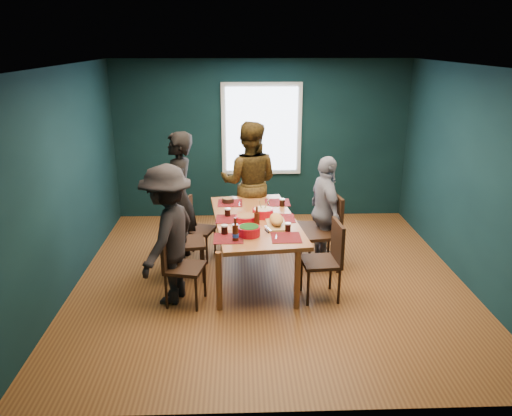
{
  "coord_description": "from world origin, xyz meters",
  "views": [
    {
      "loc": [
        -0.39,
        -5.93,
        2.99
      ],
      "look_at": [
        -0.18,
        0.16,
        0.92
      ],
      "focal_mm": 35.0,
      "sensor_mm": 36.0,
      "label": 1
    }
  ],
  "objects_px": {
    "bowl_herbs": "(249,231)",
    "person_right": "(325,211)",
    "dining_table": "(255,224)",
    "bowl_dumpling": "(263,212)",
    "chair_left_near": "(177,260)",
    "bowl_salad": "(246,219)",
    "person_far_left": "(179,199)",
    "chair_right_near": "(328,254)",
    "person_near_left": "(168,235)",
    "chair_left_mid": "(178,236)",
    "person_back": "(249,182)",
    "cutting_board": "(276,220)",
    "chair_left_far": "(193,224)",
    "chair_right_far": "(312,221)",
    "chair_right_mid": "(327,226)"
  },
  "relations": [
    {
      "from": "bowl_herbs",
      "to": "person_right",
      "type": "bearing_deg",
      "value": 40.11
    },
    {
      "from": "dining_table",
      "to": "bowl_dumpling",
      "type": "relative_size",
      "value": 7.82
    },
    {
      "from": "chair_left_near",
      "to": "person_right",
      "type": "relative_size",
      "value": 0.61
    },
    {
      "from": "bowl_salad",
      "to": "person_far_left",
      "type": "bearing_deg",
      "value": 145.78
    },
    {
      "from": "dining_table",
      "to": "chair_right_near",
      "type": "distance_m",
      "value": 1.09
    },
    {
      "from": "chair_right_near",
      "to": "person_near_left",
      "type": "xyz_separation_m",
      "value": [
        -1.89,
        0.01,
        0.27
      ]
    },
    {
      "from": "chair_left_mid",
      "to": "person_back",
      "type": "xyz_separation_m",
      "value": [
        0.95,
        1.31,
        0.33
      ]
    },
    {
      "from": "chair_left_near",
      "to": "cutting_board",
      "type": "height_order",
      "value": "chair_left_near"
    },
    {
      "from": "chair_left_far",
      "to": "cutting_board",
      "type": "xyz_separation_m",
      "value": [
        1.12,
        -0.78,
        0.32
      ]
    },
    {
      "from": "chair_right_far",
      "to": "bowl_herbs",
      "type": "xyz_separation_m",
      "value": [
        -0.95,
        -1.27,
        0.36
      ]
    },
    {
      "from": "chair_left_far",
      "to": "chair_left_mid",
      "type": "bearing_deg",
      "value": -84.72
    },
    {
      "from": "dining_table",
      "to": "chair_left_far",
      "type": "xyz_separation_m",
      "value": [
        -0.86,
        0.55,
        -0.19
      ]
    },
    {
      "from": "chair_left_near",
      "to": "cutting_board",
      "type": "bearing_deg",
      "value": 35.4
    },
    {
      "from": "chair_right_far",
      "to": "chair_right_near",
      "type": "relative_size",
      "value": 0.85
    },
    {
      "from": "chair_left_mid",
      "to": "chair_left_near",
      "type": "bearing_deg",
      "value": -92.78
    },
    {
      "from": "dining_table",
      "to": "bowl_dumpling",
      "type": "height_order",
      "value": "bowl_dumpling"
    },
    {
      "from": "person_right",
      "to": "chair_right_near",
      "type": "bearing_deg",
      "value": 162.31
    },
    {
      "from": "chair_right_mid",
      "to": "chair_right_far",
      "type": "bearing_deg",
      "value": 93.97
    },
    {
      "from": "person_far_left",
      "to": "bowl_dumpling",
      "type": "xyz_separation_m",
      "value": [
        1.13,
        -0.36,
        -0.08
      ]
    },
    {
      "from": "person_right",
      "to": "bowl_dumpling",
      "type": "height_order",
      "value": "person_right"
    },
    {
      "from": "person_near_left",
      "to": "cutting_board",
      "type": "height_order",
      "value": "person_near_left"
    },
    {
      "from": "person_near_left",
      "to": "bowl_herbs",
      "type": "xyz_separation_m",
      "value": [
        0.95,
        0.09,
        0.01
      ]
    },
    {
      "from": "person_far_left",
      "to": "dining_table",
      "type": "bearing_deg",
      "value": 67.37
    },
    {
      "from": "chair_right_near",
      "to": "chair_right_mid",
      "type": "bearing_deg",
      "value": 75.92
    },
    {
      "from": "bowl_herbs",
      "to": "bowl_dumpling",
      "type": "bearing_deg",
      "value": 73.28
    },
    {
      "from": "person_far_left",
      "to": "person_back",
      "type": "distance_m",
      "value": 1.24
    },
    {
      "from": "bowl_dumpling",
      "to": "chair_right_mid",
      "type": "bearing_deg",
      "value": 4.72
    },
    {
      "from": "person_near_left",
      "to": "bowl_herbs",
      "type": "relative_size",
      "value": 6.2
    },
    {
      "from": "chair_right_mid",
      "to": "chair_right_near",
      "type": "height_order",
      "value": "chair_right_mid"
    },
    {
      "from": "chair_left_near",
      "to": "cutting_board",
      "type": "relative_size",
      "value": 1.58
    },
    {
      "from": "chair_right_near",
      "to": "bowl_salad",
      "type": "bearing_deg",
      "value": 147.5
    },
    {
      "from": "bowl_dumpling",
      "to": "dining_table",
      "type": "bearing_deg",
      "value": -141.53
    },
    {
      "from": "person_back",
      "to": "bowl_herbs",
      "type": "height_order",
      "value": "person_back"
    },
    {
      "from": "chair_left_far",
      "to": "person_back",
      "type": "bearing_deg",
      "value": 55.59
    },
    {
      "from": "person_back",
      "to": "dining_table",
      "type": "bearing_deg",
      "value": 100.71
    },
    {
      "from": "chair_left_far",
      "to": "chair_right_near",
      "type": "distance_m",
      "value": 2.11
    },
    {
      "from": "person_far_left",
      "to": "chair_right_far",
      "type": "bearing_deg",
      "value": 98.27
    },
    {
      "from": "chair_right_far",
      "to": "person_far_left",
      "type": "xyz_separation_m",
      "value": [
        -1.88,
        -0.26,
        0.44
      ]
    },
    {
      "from": "cutting_board",
      "to": "person_right",
      "type": "bearing_deg",
      "value": 34.51
    },
    {
      "from": "bowl_dumpling",
      "to": "bowl_herbs",
      "type": "xyz_separation_m",
      "value": [
        -0.2,
        -0.66,
        0.0
      ]
    },
    {
      "from": "chair_left_far",
      "to": "chair_right_near",
      "type": "xyz_separation_m",
      "value": [
        1.71,
        -1.23,
        0.05
      ]
    },
    {
      "from": "bowl_salad",
      "to": "chair_left_near",
      "type": "bearing_deg",
      "value": -145.63
    },
    {
      "from": "chair_left_mid",
      "to": "chair_left_near",
      "type": "xyz_separation_m",
      "value": [
        0.06,
        -0.63,
        -0.05
      ]
    },
    {
      "from": "chair_right_far",
      "to": "chair_right_mid",
      "type": "height_order",
      "value": "chair_right_mid"
    },
    {
      "from": "dining_table",
      "to": "bowl_dumpling",
      "type": "distance_m",
      "value": 0.19
    },
    {
      "from": "chair_left_far",
      "to": "chair_left_near",
      "type": "height_order",
      "value": "chair_left_near"
    },
    {
      "from": "chair_right_near",
      "to": "person_right",
      "type": "relative_size",
      "value": 0.63
    },
    {
      "from": "dining_table",
      "to": "chair_right_near",
      "type": "xyz_separation_m",
      "value": [
        0.85,
        -0.68,
        -0.14
      ]
    },
    {
      "from": "bowl_salad",
      "to": "bowl_dumpling",
      "type": "relative_size",
      "value": 0.99
    },
    {
      "from": "chair_left_mid",
      "to": "chair_right_far",
      "type": "bearing_deg",
      "value": 15.41
    }
  ]
}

